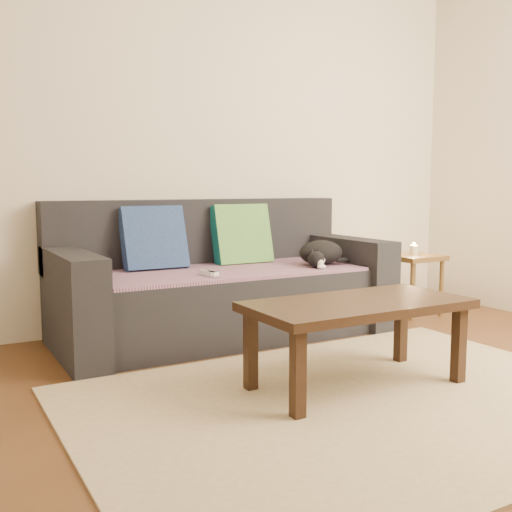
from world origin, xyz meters
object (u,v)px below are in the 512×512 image
Objects in this scene: side_table at (413,265)px; sofa at (221,288)px; wii_remote_b at (209,273)px; cat at (321,253)px; wii_remote_a at (211,273)px; coffee_table at (357,312)px.

sofa is at bearing 174.37° from side_table.
side_table is (1.74, 0.14, -0.08)m from wii_remote_b.
wii_remote_a is at bearing 175.61° from cat.
cat reaches higher than coffee_table.
sofa is 4.64× the size of side_table.
wii_remote_a is 0.14× the size of coffee_table.
sofa is 14.00× the size of wii_remote_a.
wii_remote_a is 0.01m from wii_remote_b.
wii_remote_b is 0.14× the size of coffee_table.
wii_remote_b is (-0.22, -0.29, 0.15)m from sofa.
wii_remote_b is at bearing 109.29° from coffee_table.
sofa reaches higher than cat.
cat is 1.16m from coffee_table.
cat is 2.50× the size of wii_remote_b.
sofa is at bearing -24.62° from wii_remote_a.
cat is (0.63, -0.21, 0.21)m from sofa.
sofa is at bearing 95.23° from coffee_table.
wii_remote_b is at bearing -175.24° from side_table.
side_table is (1.52, -0.15, 0.06)m from sofa.
side_table reaches higher than coffee_table.
cat is 0.90m from side_table.
side_table is at bearing -74.46° from wii_remote_a.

